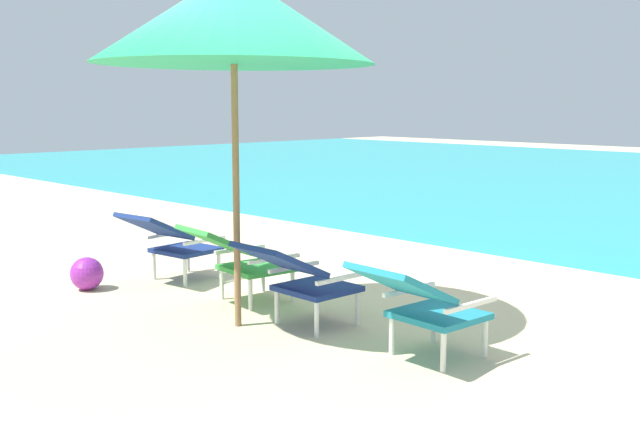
{
  "coord_description": "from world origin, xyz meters",
  "views": [
    {
      "loc": [
        4.51,
        -4.02,
        1.66
      ],
      "look_at": [
        0.0,
        0.37,
        0.75
      ],
      "focal_mm": 43.44,
      "sensor_mm": 36.0,
      "label": 1
    }
  ],
  "objects_px": {
    "beach_umbrella_center": "(233,18)",
    "beach_ball": "(87,274)",
    "lounge_chair_near_right": "(300,275)",
    "lounge_chair_far_right": "(421,301)",
    "lounge_chair_far_left": "(171,239)",
    "lounge_chair_near_left": "(239,256)"
  },
  "relations": [
    {
      "from": "beach_umbrella_center",
      "to": "lounge_chair_near_left",
      "type": "bearing_deg",
      "value": 140.61
    },
    {
      "from": "lounge_chair_far_left",
      "to": "lounge_chair_near_left",
      "type": "distance_m",
      "value": 1.05
    },
    {
      "from": "lounge_chair_near_right",
      "to": "lounge_chair_far_right",
      "type": "bearing_deg",
      "value": 3.26
    },
    {
      "from": "lounge_chair_far_right",
      "to": "beach_ball",
      "type": "bearing_deg",
      "value": -169.58
    },
    {
      "from": "lounge_chair_near_left",
      "to": "beach_ball",
      "type": "relative_size",
      "value": 3.14
    },
    {
      "from": "lounge_chair_near_left",
      "to": "lounge_chair_near_right",
      "type": "bearing_deg",
      "value": -8.46
    },
    {
      "from": "lounge_chair_near_right",
      "to": "beach_umbrella_center",
      "type": "distance_m",
      "value": 1.91
    },
    {
      "from": "lounge_chair_near_right",
      "to": "beach_umbrella_center",
      "type": "height_order",
      "value": "beach_umbrella_center"
    },
    {
      "from": "lounge_chair_near_right",
      "to": "lounge_chair_far_left",
      "type": "bearing_deg",
      "value": 175.04
    },
    {
      "from": "lounge_chair_far_left",
      "to": "beach_umbrella_center",
      "type": "xyz_separation_m",
      "value": [
        1.54,
        -0.44,
        1.85
      ]
    },
    {
      "from": "beach_umbrella_center",
      "to": "lounge_chair_far_right",
      "type": "bearing_deg",
      "value": 12.96
    },
    {
      "from": "beach_umbrella_center",
      "to": "beach_ball",
      "type": "relative_size",
      "value": 8.8
    },
    {
      "from": "lounge_chair_near_right",
      "to": "beach_ball",
      "type": "height_order",
      "value": "lounge_chair_near_right"
    },
    {
      "from": "beach_umbrella_center",
      "to": "beach_ball",
      "type": "bearing_deg",
      "value": -171.65
    },
    {
      "from": "lounge_chair_far_left",
      "to": "lounge_chair_far_right",
      "type": "distance_m",
      "value": 3.0
    },
    {
      "from": "lounge_chair_far_left",
      "to": "beach_umbrella_center",
      "type": "height_order",
      "value": "beach_umbrella_center"
    },
    {
      "from": "lounge_chair_near_left",
      "to": "lounge_chair_near_right",
      "type": "height_order",
      "value": "same"
    },
    {
      "from": "lounge_chair_near_right",
      "to": "beach_umbrella_center",
      "type": "bearing_deg",
      "value": -144.46
    },
    {
      "from": "beach_ball",
      "to": "beach_umbrella_center",
      "type": "bearing_deg",
      "value": 8.35
    },
    {
      "from": "lounge_chair_near_right",
      "to": "lounge_chair_far_right",
      "type": "distance_m",
      "value": 1.08
    },
    {
      "from": "lounge_chair_far_left",
      "to": "lounge_chair_near_left",
      "type": "height_order",
      "value": "same"
    },
    {
      "from": "lounge_chair_far_right",
      "to": "lounge_chair_near_right",
      "type": "bearing_deg",
      "value": -176.74
    }
  ]
}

